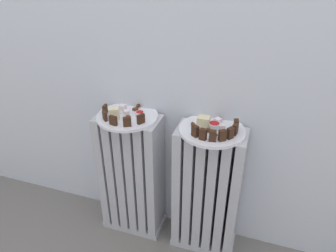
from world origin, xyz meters
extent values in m
cube|color=#B2B2B7|center=(-0.18, 0.28, 0.01)|extent=(0.29, 0.15, 0.03)
cube|color=#B2B2B7|center=(-0.30, 0.28, 0.32)|extent=(0.04, 0.15, 0.59)
cube|color=#B2B2B7|center=(-0.25, 0.28, 0.32)|extent=(0.04, 0.15, 0.59)
cube|color=#B2B2B7|center=(-0.20, 0.28, 0.32)|extent=(0.04, 0.15, 0.59)
cube|color=#B2B2B7|center=(-0.16, 0.28, 0.32)|extent=(0.04, 0.15, 0.59)
cube|color=#B2B2B7|center=(-0.11, 0.28, 0.32)|extent=(0.04, 0.15, 0.59)
cube|color=#B2B2B7|center=(-0.06, 0.28, 0.32)|extent=(0.04, 0.15, 0.59)
cube|color=#B2B2B7|center=(0.18, 0.28, 0.01)|extent=(0.29, 0.15, 0.03)
cube|color=#B2B2B7|center=(0.06, 0.28, 0.32)|extent=(0.04, 0.15, 0.59)
cube|color=#B2B2B7|center=(0.11, 0.28, 0.32)|extent=(0.04, 0.15, 0.59)
cube|color=#B2B2B7|center=(0.16, 0.28, 0.32)|extent=(0.04, 0.15, 0.59)
cube|color=#B2B2B7|center=(0.20, 0.28, 0.32)|extent=(0.04, 0.15, 0.59)
cube|color=#B2B2B7|center=(0.25, 0.28, 0.32)|extent=(0.04, 0.15, 0.59)
cube|color=#B2B2B7|center=(0.30, 0.28, 0.32)|extent=(0.04, 0.15, 0.59)
cylinder|color=white|center=(-0.18, 0.28, 0.62)|extent=(0.26, 0.26, 0.01)
cylinder|color=white|center=(0.18, 0.28, 0.62)|extent=(0.26, 0.26, 0.01)
cube|color=#382114|center=(-0.27, 0.26, 0.65)|extent=(0.02, 0.03, 0.04)
cube|color=#382114|center=(-0.25, 0.21, 0.65)|extent=(0.03, 0.03, 0.04)
cube|color=#382114|center=(-0.20, 0.19, 0.65)|extent=(0.03, 0.02, 0.04)
cube|color=#382114|center=(-0.14, 0.19, 0.65)|extent=(0.03, 0.02, 0.04)
cube|color=#382114|center=(-0.10, 0.23, 0.65)|extent=(0.03, 0.03, 0.04)
cube|color=beige|center=(-0.22, 0.24, 0.65)|extent=(0.05, 0.04, 0.05)
cube|color=white|center=(-0.18, 0.28, 0.64)|extent=(0.03, 0.03, 0.02)
cube|color=white|center=(-0.22, 0.32, 0.64)|extent=(0.03, 0.03, 0.03)
ellipsoid|color=#4C2814|center=(-0.16, 0.36, 0.64)|extent=(0.02, 0.03, 0.02)
ellipsoid|color=#4C2814|center=(-0.16, 0.25, 0.64)|extent=(0.02, 0.02, 0.02)
ellipsoid|color=#4C2814|center=(-0.16, 0.33, 0.64)|extent=(0.03, 0.02, 0.01)
cylinder|color=white|center=(-0.12, 0.28, 0.64)|extent=(0.04, 0.04, 0.02)
cylinder|color=#B21419|center=(-0.12, 0.28, 0.65)|extent=(0.03, 0.03, 0.01)
cube|color=#382114|center=(0.13, 0.21, 0.65)|extent=(0.03, 0.03, 0.04)
cube|color=#382114|center=(0.16, 0.19, 0.65)|extent=(0.03, 0.02, 0.04)
cube|color=#382114|center=(0.20, 0.19, 0.65)|extent=(0.03, 0.02, 0.04)
cube|color=#382114|center=(0.23, 0.21, 0.65)|extent=(0.03, 0.03, 0.04)
cube|color=#382114|center=(0.25, 0.23, 0.65)|extent=(0.03, 0.03, 0.04)
cube|color=#382114|center=(0.27, 0.26, 0.65)|extent=(0.02, 0.03, 0.04)
cube|color=#382114|center=(0.27, 0.30, 0.65)|extent=(0.02, 0.03, 0.04)
cube|color=beige|center=(0.14, 0.28, 0.65)|extent=(0.05, 0.04, 0.04)
cube|color=white|center=(0.19, 0.32, 0.64)|extent=(0.03, 0.03, 0.03)
cube|color=white|center=(0.21, 0.28, 0.64)|extent=(0.03, 0.03, 0.02)
ellipsoid|color=#4C2814|center=(0.20, 0.23, 0.64)|extent=(0.03, 0.01, 0.02)
ellipsoid|color=#4C2814|center=(0.11, 0.27, 0.64)|extent=(0.03, 0.03, 0.02)
ellipsoid|color=#4C2814|center=(0.17, 0.25, 0.64)|extent=(0.03, 0.03, 0.02)
ellipsoid|color=#4C2814|center=(0.19, 0.35, 0.64)|extent=(0.03, 0.03, 0.02)
cylinder|color=white|center=(0.19, 0.28, 0.64)|extent=(0.05, 0.05, 0.02)
cylinder|color=#B21419|center=(0.19, 0.28, 0.65)|extent=(0.04, 0.04, 0.01)
cube|color=silver|center=(-0.22, 0.24, 0.63)|extent=(0.02, 0.07, 0.00)
cube|color=silver|center=(-0.22, 0.29, 0.63)|extent=(0.02, 0.02, 0.00)
camera|label=1|loc=(0.34, -0.75, 1.23)|focal=32.97mm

